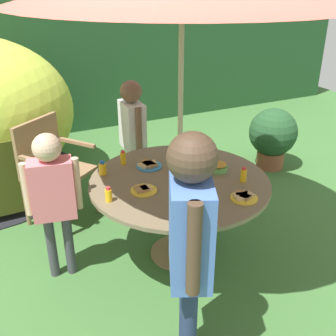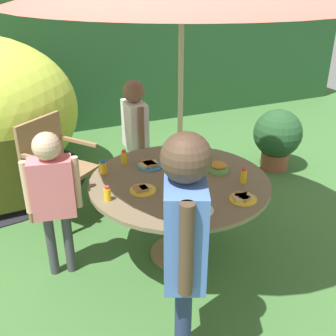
{
  "view_description": "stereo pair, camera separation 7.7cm",
  "coord_description": "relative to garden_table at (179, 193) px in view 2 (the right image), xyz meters",
  "views": [
    {
      "loc": [
        -1.25,
        -2.43,
        2.1
      ],
      "look_at": [
        -0.06,
        0.07,
        0.76
      ],
      "focal_mm": 43.8,
      "sensor_mm": 36.0,
      "label": 1
    },
    {
      "loc": [
        -1.18,
        -2.46,
        2.1
      ],
      "look_at": [
        -0.06,
        0.07,
        0.76
      ],
      "focal_mm": 43.8,
      "sensor_mm": 36.0,
      "label": 2
    }
  ],
  "objects": [
    {
      "name": "child_in_pink_shirt",
      "position": [
        -0.9,
        0.17,
        0.15
      ],
      "size": [
        0.39,
        0.22,
        1.14
      ],
      "rotation": [
        0.0,
        0.0,
        -0.19
      ],
      "color": "#3F3F47",
      "rests_on": "ground_plane"
    },
    {
      "name": "plate_mid_left",
      "position": [
        -0.12,
        0.31,
        0.12
      ],
      "size": [
        0.21,
        0.21,
        0.03
      ],
      "color": "#338CD8",
      "rests_on": "garden_table"
    },
    {
      "name": "juice_bottle_near_right",
      "position": [
        -0.49,
        0.34,
        0.16
      ],
      "size": [
        0.06,
        0.06,
        0.11
      ],
      "color": "yellow",
      "rests_on": "garden_table"
    },
    {
      "name": "snack_bowl",
      "position": [
        0.34,
        0.01,
        0.14
      ],
      "size": [
        0.15,
        0.15,
        0.07
      ],
      "color": "#66B259",
      "rests_on": "garden_table"
    },
    {
      "name": "garden_table",
      "position": [
        0.0,
        0.0,
        0.0
      ],
      "size": [
        1.36,
        1.36,
        0.69
      ],
      "color": "#93704C",
      "rests_on": "ground_plane"
    },
    {
      "name": "wooden_chair",
      "position": [
        -0.77,
        1.02,
        -0.03
      ],
      "size": [
        0.69,
        0.68,
        0.94
      ],
      "rotation": [
        0.0,
        0.0,
        0.65
      ],
      "color": "#93704C",
      "rests_on": "ground_plane"
    },
    {
      "name": "plate_center_front",
      "position": [
        0.27,
        -0.44,
        0.12
      ],
      "size": [
        0.19,
        0.19,
        0.03
      ],
      "color": "yellow",
      "rests_on": "garden_table"
    },
    {
      "name": "juice_bottle_far_right",
      "position": [
        0.14,
        0.32,
        0.16
      ],
      "size": [
        0.06,
        0.06,
        0.1
      ],
      "color": "yellow",
      "rests_on": "garden_table"
    },
    {
      "name": "plate_back_edge",
      "position": [
        -0.31,
        -0.05,
        0.12
      ],
      "size": [
        0.19,
        0.19,
        0.03
      ],
      "color": "yellow",
      "rests_on": "garden_table"
    },
    {
      "name": "child_in_blue_shirt",
      "position": [
        -0.41,
        -0.92,
        0.35
      ],
      "size": [
        0.34,
        0.45,
        1.44
      ],
      "rotation": [
        0.0,
        0.0,
        1.15
      ],
      "color": "navy",
      "rests_on": "ground_plane"
    },
    {
      "name": "juice_bottle_center_back",
      "position": [
        -0.58,
        -0.08,
        0.16
      ],
      "size": [
        0.05,
        0.05,
        0.11
      ],
      "color": "yellow",
      "rests_on": "garden_table"
    },
    {
      "name": "potted_plant",
      "position": [
        1.73,
        1.03,
        -0.18
      ],
      "size": [
        0.55,
        0.55,
        0.71
      ],
      "color": "brown",
      "rests_on": "ground_plane"
    },
    {
      "name": "hedge_backdrop",
      "position": [
        0.0,
        3.51,
        0.35
      ],
      "size": [
        9.0,
        0.7,
        1.85
      ],
      "primitive_type": "cube",
      "color": "#234C28",
      "rests_on": "ground_plane"
    },
    {
      "name": "juice_bottle_front_edge",
      "position": [
        -0.28,
        0.45,
        0.16
      ],
      "size": [
        0.04,
        0.04,
        0.12
      ],
      "color": "yellow",
      "rests_on": "garden_table"
    },
    {
      "name": "child_in_white_shirt",
      "position": [
        0.02,
        1.03,
        0.2
      ],
      "size": [
        0.21,
        0.41,
        1.21
      ],
      "rotation": [
        0.0,
        0.0,
        -1.59
      ],
      "color": "navy",
      "rests_on": "ground_plane"
    },
    {
      "name": "juice_bottle_near_left",
      "position": [
        0.03,
        0.11,
        0.17
      ],
      "size": [
        0.05,
        0.05,
        0.13
      ],
      "color": "yellow",
      "rests_on": "garden_table"
    },
    {
      "name": "cup_near",
      "position": [
        0.1,
        0.15,
        0.14
      ],
      "size": [
        0.07,
        0.07,
        0.06
      ],
      "primitive_type": "cylinder",
      "color": "white",
      "rests_on": "garden_table"
    },
    {
      "name": "ground_plane",
      "position": [
        0.0,
        0.0,
        -0.59
      ],
      "size": [
        10.0,
        10.0,
        0.02
      ],
      "primitive_type": "cube",
      "color": "#3D6B33"
    },
    {
      "name": "juice_bottle_mid_right",
      "position": [
        0.41,
        -0.23,
        0.16
      ],
      "size": [
        0.04,
        0.04,
        0.11
      ],
      "color": "yellow",
      "rests_on": "garden_table"
    },
    {
      "name": "plate_far_left",
      "position": [
        -0.07,
        -0.45,
        0.12
      ],
      "size": [
        0.19,
        0.19,
        0.03
      ],
      "color": "white",
      "rests_on": "garden_table"
    }
  ]
}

